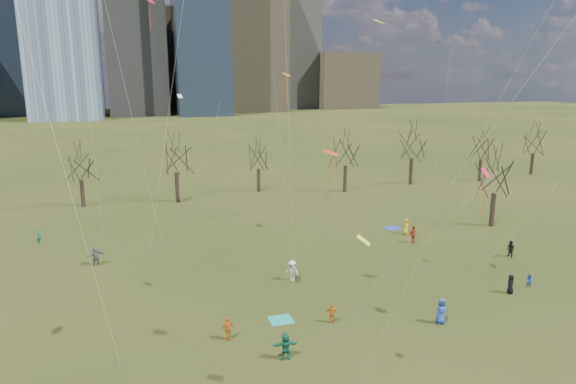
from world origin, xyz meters
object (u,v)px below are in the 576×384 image
object	(u,v)px
blanket_teal	(281,320)
person_4	(332,313)
blanket_navy	(392,228)
person_0	(441,311)

from	to	relation	value
blanket_teal	person_4	world-z (taller)	person_4
blanket_teal	blanket_navy	size ratio (longest dim) A/B	1.00
blanket_teal	person_0	world-z (taller)	person_0
blanket_teal	person_0	distance (m)	11.08
blanket_teal	blanket_navy	bearing A→B (deg)	44.06
person_4	blanket_navy	bearing A→B (deg)	-105.58
blanket_teal	person_0	size ratio (longest dim) A/B	0.88
blanket_navy	person_0	world-z (taller)	person_0
blanket_navy	person_0	bearing A→B (deg)	-109.96
blanket_teal	person_0	bearing A→B (deg)	-19.53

